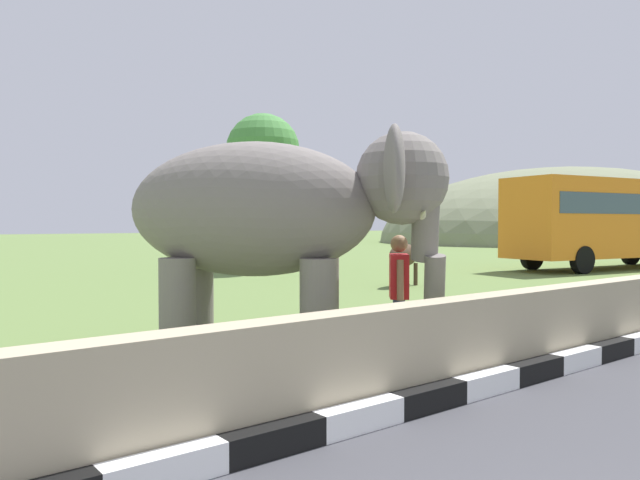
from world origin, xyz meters
TOP-DOWN VIEW (x-y plane):
  - striped_curb at (-0.35, 3.47)m, footprint 16.20×0.20m
  - barrier_parapet at (2.00, 3.77)m, footprint 28.00×0.36m
  - elephant at (1.87, 5.89)m, footprint 3.88×3.78m
  - person_handler at (3.28, 5.22)m, footprint 0.50×0.54m
  - bus_orange at (21.50, 11.36)m, footprint 9.79×4.10m
  - cow_near at (10.22, 11.75)m, footprint 1.91×1.07m
  - tree_distant at (10.06, 18.94)m, footprint 2.79×2.79m
  - hill_east at (55.00, 32.10)m, footprint 41.25×33.00m

SIDE VIEW (x-z plane):
  - hill_east at x=55.00m, z-range -7.36..7.36m
  - striped_curb at x=-0.35m, z-range 0.00..0.24m
  - barrier_parapet at x=2.00m, z-range 0.00..1.00m
  - cow_near at x=10.22m, z-range 0.26..1.48m
  - person_handler at x=3.28m, z-range 0.10..1.75m
  - elephant at x=1.87m, z-range 0.46..3.41m
  - bus_orange at x=21.50m, z-range 0.33..3.83m
  - tree_distant at x=10.06m, z-range 1.52..7.47m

